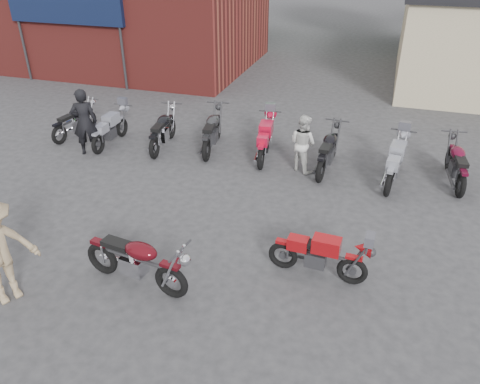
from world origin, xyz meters
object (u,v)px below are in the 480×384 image
(row_bike_6, at_px, (396,160))
(row_bike_7, at_px, (457,162))
(helmet, at_px, (123,246))
(row_bike_5, at_px, (328,149))
(person_dark, at_px, (85,122))
(vintage_motorcycle, at_px, (136,258))
(row_bike_3, at_px, (212,129))
(sportbike, at_px, (320,253))
(person_light, at_px, (303,143))
(row_bike_2, at_px, (163,128))
(row_bike_4, at_px, (265,138))
(row_bike_1, at_px, (110,127))
(row_bike_0, at_px, (75,119))

(row_bike_6, bearing_deg, row_bike_7, -66.42)
(helmet, relative_size, row_bike_5, 0.13)
(person_dark, bearing_deg, row_bike_5, 161.15)
(vintage_motorcycle, height_order, row_bike_3, row_bike_3)
(sportbike, distance_m, person_light, 4.39)
(vintage_motorcycle, bearing_deg, person_light, 79.00)
(helmet, distance_m, row_bike_6, 6.87)
(sportbike, xyz_separation_m, person_light, (-1.14, 4.23, 0.25))
(sportbike, height_order, row_bike_7, row_bike_7)
(person_dark, relative_size, row_bike_6, 0.92)
(vintage_motorcycle, height_order, helmet, vintage_motorcycle)
(row_bike_6, bearing_deg, sportbike, 171.53)
(person_dark, height_order, person_light, person_dark)
(vintage_motorcycle, distance_m, row_bike_6, 6.92)
(helmet, bearing_deg, sportbike, 6.34)
(person_light, relative_size, row_bike_7, 0.77)
(row_bike_2, bearing_deg, vintage_motorcycle, -165.40)
(row_bike_7, bearing_deg, sportbike, 144.75)
(row_bike_4, bearing_deg, row_bike_1, 89.51)
(row_bike_0, bearing_deg, vintage_motorcycle, -130.41)
(sportbike, distance_m, row_bike_4, 5.23)
(person_light, xyz_separation_m, row_bike_3, (-2.72, 0.56, -0.15))
(row_bike_3, relative_size, row_bike_5, 1.03)
(row_bike_5, height_order, row_bike_6, same)
(sportbike, relative_size, row_bike_3, 0.83)
(sportbike, relative_size, row_bike_7, 0.89)
(row_bike_2, bearing_deg, row_bike_3, -84.59)
(row_bike_3, bearing_deg, person_dark, 103.37)
(row_bike_1, bearing_deg, row_bike_6, -90.25)
(vintage_motorcycle, height_order, person_light, person_light)
(vintage_motorcycle, xyz_separation_m, person_light, (1.88, 5.46, 0.17))
(sportbike, distance_m, row_bike_7, 5.39)
(vintage_motorcycle, relative_size, row_bike_7, 1.04)
(row_bike_1, height_order, row_bike_7, row_bike_7)
(row_bike_2, bearing_deg, helmet, -170.30)
(row_bike_4, bearing_deg, row_bike_2, 87.69)
(vintage_motorcycle, height_order, row_bike_6, vintage_motorcycle)
(row_bike_2, bearing_deg, person_light, -100.34)
(row_bike_2, bearing_deg, row_bike_1, 92.75)
(person_dark, relative_size, row_bike_2, 0.93)
(row_bike_3, bearing_deg, row_bike_1, 92.03)
(helmet, distance_m, row_bike_0, 6.60)
(sportbike, height_order, person_dark, person_dark)
(row_bike_5, bearing_deg, row_bike_0, 94.40)
(row_bike_2, relative_size, row_bike_3, 0.95)
(vintage_motorcycle, relative_size, row_bike_2, 1.02)
(vintage_motorcycle, distance_m, row_bike_7, 8.20)
(person_light, relative_size, row_bike_4, 0.76)
(helmet, height_order, row_bike_2, row_bike_2)
(row_bike_0, bearing_deg, row_bike_3, -78.64)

